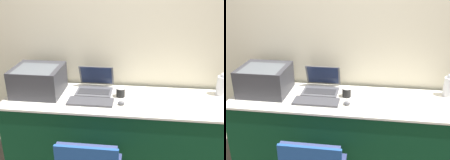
{
  "view_description": "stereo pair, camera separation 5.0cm",
  "coord_description": "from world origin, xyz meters",
  "views": [
    {
      "loc": [
        0.18,
        -1.93,
        1.94
      ],
      "look_at": [
        -0.08,
        0.34,
        0.97
      ],
      "focal_mm": 42.0,
      "sensor_mm": 36.0,
      "label": 1
    },
    {
      "loc": [
        0.23,
        -1.93,
        1.94
      ],
      "look_at": [
        -0.08,
        0.34,
        0.97
      ],
      "focal_mm": 42.0,
      "sensor_mm": 36.0,
      "label": 2
    }
  ],
  "objects": [
    {
      "name": "printer",
      "position": [
        -0.82,
        0.35,
        0.94
      ],
      "size": [
        0.47,
        0.42,
        0.27
      ],
      "color": "#333338",
      "rests_on": "table"
    },
    {
      "name": "wall_back",
      "position": [
        0.0,
        0.7,
        1.3
      ],
      "size": [
        8.0,
        0.05,
        2.6
      ],
      "color": "beige",
      "rests_on": "ground_plane"
    },
    {
      "name": "coffee_cup",
      "position": [
        0.0,
        0.36,
        0.84
      ],
      "size": [
        0.09,
        0.09,
        0.1
      ],
      "color": "black",
      "rests_on": "table"
    },
    {
      "name": "laptop_left",
      "position": [
        -0.27,
        0.47,
        0.85
      ],
      "size": [
        0.36,
        0.32,
        0.24
      ],
      "color": "#4C4C51",
      "rests_on": "table"
    },
    {
      "name": "external_keyboard",
      "position": [
        -0.27,
        0.2,
        0.8
      ],
      "size": [
        0.43,
        0.17,
        0.02
      ],
      "color": "#3D3D42",
      "rests_on": "table"
    },
    {
      "name": "mouse",
      "position": [
        0.02,
        0.19,
        0.81
      ],
      "size": [
        0.07,
        0.04,
        0.04
      ],
      "color": "#4C4C51",
      "rests_on": "table"
    },
    {
      "name": "table",
      "position": [
        0.0,
        0.31,
        0.4
      ],
      "size": [
        2.23,
        0.64,
        0.79
      ],
      "color": "#0C381E",
      "rests_on": "ground_plane"
    },
    {
      "name": "metal_pitcher",
      "position": [
        0.98,
        0.52,
        0.9
      ],
      "size": [
        0.1,
        0.1,
        0.23
      ],
      "color": "silver",
      "rests_on": "table"
    }
  ]
}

